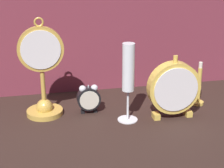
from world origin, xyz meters
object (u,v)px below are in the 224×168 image
at_px(pocket_watch_on_stand, 43,78).
at_px(champagne_flute, 128,74).
at_px(mantel_clock_silver, 174,88).
at_px(brass_candlestick, 198,90).
at_px(alarm_clock_twin_bell, 89,98).

height_order(pocket_watch_on_stand, champagne_flute, pocket_watch_on_stand).
relative_size(mantel_clock_silver, champagne_flute, 0.82).
bearing_deg(pocket_watch_on_stand, mantel_clock_silver, -15.12).
relative_size(pocket_watch_on_stand, brass_candlestick, 2.09).
height_order(alarm_clock_twin_bell, mantel_clock_silver, mantel_clock_silver).
xyz_separation_m(alarm_clock_twin_bell, champagne_flute, (0.11, -0.08, 0.10)).
height_order(champagne_flute, brass_candlestick, champagne_flute).
bearing_deg(brass_candlestick, pocket_watch_on_stand, 177.20).
bearing_deg(champagne_flute, brass_candlestick, 15.07).
distance_m(mantel_clock_silver, brass_candlestick, 0.16).
bearing_deg(champagne_flute, alarm_clock_twin_bell, 144.12).
height_order(pocket_watch_on_stand, alarm_clock_twin_bell, pocket_watch_on_stand).
bearing_deg(champagne_flute, pocket_watch_on_stand, 158.87).
bearing_deg(brass_candlestick, champagne_flute, -164.93).
bearing_deg(alarm_clock_twin_bell, mantel_clock_silver, -19.35).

